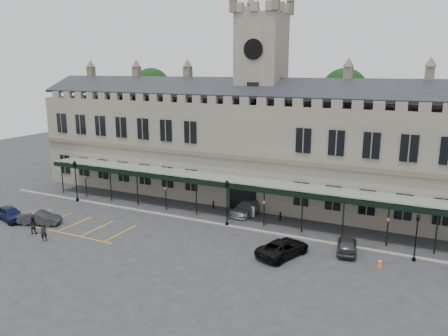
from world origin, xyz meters
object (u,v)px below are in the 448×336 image
at_px(lamp_post_left, 76,177).
at_px(lamp_post_right, 417,233).
at_px(sign_board, 252,212).
at_px(clock_tower, 261,93).
at_px(car_taxi, 248,207).
at_px(traffic_cone, 380,263).
at_px(car_left_b, 40,218).
at_px(car_right_a, 347,245).
at_px(person_a, 44,233).
at_px(station_building, 260,148).
at_px(person_b, 33,225).
at_px(lamp_post_mid, 227,199).
at_px(car_van, 283,248).
at_px(car_left_a, 10,214).

bearing_deg(lamp_post_left, lamp_post_right, -0.64).
xyz_separation_m(lamp_post_right, sign_board, (-16.69, 4.45, -1.94)).
height_order(clock_tower, car_taxi, clock_tower).
distance_m(traffic_cone, car_taxi, 16.80).
bearing_deg(car_left_b, clock_tower, -62.21).
height_order(lamp_post_left, car_left_b, lamp_post_left).
xyz_separation_m(car_taxi, car_right_a, (12.00, -5.81, -0.04)).
height_order(lamp_post_right, person_a, lamp_post_right).
xyz_separation_m(station_building, person_a, (-13.20, -21.60, -5.63)).
bearing_deg(person_b, car_right_a, 171.76).
distance_m(clock_tower, car_left_b, 28.23).
xyz_separation_m(lamp_post_mid, person_b, (-16.26, -10.32, -2.04)).
relative_size(car_taxi, person_b, 2.93).
distance_m(lamp_post_mid, person_a, 17.88).
height_order(lamp_post_mid, person_a, lamp_post_mid).
height_order(station_building, sign_board, station_building).
bearing_deg(sign_board, clock_tower, 105.67).
relative_size(lamp_post_left, traffic_cone, 7.30).
bearing_deg(car_van, person_a, 38.35).
relative_size(lamp_post_left, lamp_post_mid, 1.04).
height_order(station_building, car_right_a, station_building).
xyz_separation_m(station_building, sign_board, (1.78, -6.62, -5.89)).
bearing_deg(lamp_post_mid, car_right_a, -6.13).
bearing_deg(traffic_cone, lamp_post_right, 43.87).
xyz_separation_m(station_building, person_b, (-15.69, -20.70, -5.57)).
xyz_separation_m(station_building, car_van, (8.14, -14.91, -5.73)).
relative_size(lamp_post_left, car_van, 0.97).
distance_m(lamp_post_left, car_right_a, 32.79).
xyz_separation_m(sign_board, car_left_b, (-18.98, -11.93, 0.14)).
bearing_deg(car_left_b, sign_board, -77.35).
height_order(clock_tower, lamp_post_left, clock_tower).
height_order(traffic_cone, sign_board, sign_board).
distance_m(traffic_cone, car_left_a, 37.44).
height_order(lamp_post_right, car_left_a, lamp_post_right).
bearing_deg(station_building, car_taxi, -80.39).
bearing_deg(lamp_post_mid, traffic_cone, -11.17).
height_order(sign_board, car_taxi, car_taxi).
xyz_separation_m(lamp_post_right, car_right_a, (-5.47, -0.64, -1.80)).
height_order(lamp_post_mid, car_left_b, lamp_post_mid).
distance_m(car_left_b, person_b, 2.64).
xyz_separation_m(car_taxi, person_b, (-16.69, -14.79, 0.13)).
bearing_deg(lamp_post_right, traffic_cone, -136.13).
xyz_separation_m(car_van, person_a, (-21.34, -6.68, 0.11)).
relative_size(clock_tower, car_left_a, 5.58).
xyz_separation_m(clock_tower, person_b, (-15.69, -20.79, -12.21)).
distance_m(station_building, lamp_post_mid, 10.98).
bearing_deg(traffic_cone, car_right_a, 150.40).
xyz_separation_m(station_building, car_taxi, (1.00, -5.91, -5.71)).
distance_m(lamp_post_right, car_left_b, 36.49).
distance_m(traffic_cone, person_a, 30.34).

